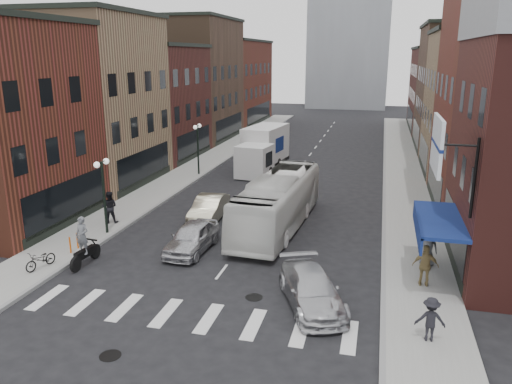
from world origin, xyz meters
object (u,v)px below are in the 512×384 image
(transit_bus, at_px, (278,202))
(ped_right_c, at_px, (428,248))
(curb_car, at_px, (312,290))
(ped_right_a, at_px, (430,319))
(streetlamp_far, at_px, (198,140))
(bike_rack, at_px, (74,243))
(billboard_sign, at_px, (439,146))
(ped_left_solo, at_px, (109,207))
(sedan_left_far, at_px, (209,208))
(box_truck, at_px, (263,150))
(ped_right_b, at_px, (425,266))
(sedan_left_near, at_px, (192,237))
(parked_bicycle, at_px, (41,260))
(streetlamp_near, at_px, (103,182))
(motorcycle_rider, at_px, (83,243))

(transit_bus, distance_m, ped_right_c, 8.52)
(curb_car, xyz_separation_m, ped_right_a, (4.17, -1.67, 0.24))
(streetlamp_far, relative_size, bike_rack, 5.14)
(ped_right_a, bearing_deg, billboard_sign, -94.24)
(ped_left_solo, bearing_deg, sedan_left_far, -172.85)
(box_truck, height_order, ped_right_b, box_truck)
(sedan_left_near, relative_size, curb_car, 0.90)
(sedan_left_near, bearing_deg, box_truck, 94.34)
(billboard_sign, relative_size, ped_right_a, 2.41)
(streetlamp_far, distance_m, ped_left_solo, 12.64)
(curb_car, relative_size, ped_right_b, 2.63)
(sedan_left_far, distance_m, ped_right_a, 15.53)
(parked_bicycle, xyz_separation_m, ped_left_solo, (-0.24, 6.40, 0.50))
(sedan_left_far, xyz_separation_m, ped_left_solo, (-5.12, -2.24, 0.36))
(ped_left_solo, height_order, ped_right_a, ped_left_solo)
(streetlamp_near, xyz_separation_m, transit_bus, (8.64, 3.39, -1.42))
(sedan_left_near, relative_size, ped_right_c, 2.51)
(ped_right_c, bearing_deg, curb_car, 48.34)
(transit_bus, height_order, curb_car, transit_bus)
(box_truck, bearing_deg, sedan_left_far, -82.53)
(streetlamp_near, relative_size, sedan_left_far, 0.96)
(transit_bus, bearing_deg, ped_right_b, -35.20)
(streetlamp_near, height_order, motorcycle_rider, streetlamp_near)
(motorcycle_rider, xyz_separation_m, curb_car, (10.61, -1.29, -0.42))
(parked_bicycle, bearing_deg, sedan_left_near, 48.73)
(ped_left_solo, bearing_deg, box_truck, -124.77)
(streetlamp_far, distance_m, box_truck, 5.58)
(streetlamp_near, bearing_deg, streetlamp_far, 90.00)
(sedan_left_near, xyz_separation_m, sedan_left_far, (-0.79, 4.75, -0.01))
(ped_left_solo, distance_m, ped_right_b, 17.16)
(streetlamp_near, height_order, sedan_left_far, streetlamp_near)
(ped_right_a, distance_m, ped_right_b, 4.23)
(streetlamp_near, height_order, sedan_left_near, streetlamp_near)
(motorcycle_rider, height_order, ped_right_b, motorcycle_rider)
(motorcycle_rider, relative_size, curb_car, 0.50)
(curb_car, bearing_deg, parked_bicycle, 155.92)
(transit_bus, xyz_separation_m, ped_right_b, (7.37, -5.94, -0.46))
(bike_rack, bearing_deg, curb_car, -11.44)
(billboard_sign, height_order, curb_car, billboard_sign)
(billboard_sign, relative_size, sedan_left_near, 0.88)
(sedan_left_near, bearing_deg, ped_right_c, 5.37)
(sedan_left_far, bearing_deg, ped_right_c, -22.02)
(parked_bicycle, xyz_separation_m, ped_right_a, (16.29, -1.89, 0.36))
(ped_right_a, bearing_deg, motorcycle_rider, -13.59)
(parked_bicycle, height_order, ped_right_c, ped_right_c)
(streetlamp_near, bearing_deg, sedan_left_near, -10.79)
(box_truck, xyz_separation_m, ped_right_a, (11.37, -23.86, -0.84))
(ped_left_solo, distance_m, ped_right_c, 17.04)
(motorcycle_rider, height_order, ped_right_a, motorcycle_rider)
(billboard_sign, height_order, box_truck, billboard_sign)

